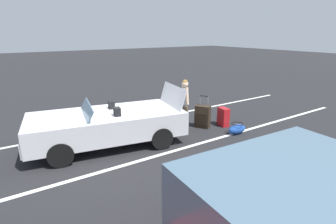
% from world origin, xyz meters
% --- Properties ---
extents(ground_plane, '(80.00, 80.00, 0.00)m').
position_xyz_m(ground_plane, '(0.00, 0.00, 0.00)').
color(ground_plane, black).
extents(lot_line_near, '(18.00, 0.12, 0.01)m').
position_xyz_m(lot_line_near, '(0.00, -1.35, 0.00)').
color(lot_line_near, silver).
rests_on(lot_line_near, ground_plane).
extents(lot_line_mid, '(18.00, 0.12, 0.01)m').
position_xyz_m(lot_line_mid, '(0.00, 1.35, 0.00)').
color(lot_line_mid, silver).
rests_on(lot_line_mid, ground_plane).
extents(convertible_car, '(4.38, 2.46, 1.53)m').
position_xyz_m(convertible_car, '(0.20, -0.04, 0.59)').
color(convertible_car, silver).
rests_on(convertible_car, ground_plane).
extents(suitcase_large_black, '(0.49, 0.56, 1.06)m').
position_xyz_m(suitcase_large_black, '(-3.12, 0.35, 0.37)').
color(suitcase_large_black, '#2D2319').
rests_on(suitcase_large_black, ground_plane).
extents(suitcase_medium_bright, '(0.30, 0.43, 0.62)m').
position_xyz_m(suitcase_medium_bright, '(-3.80, 0.61, 0.31)').
color(suitcase_medium_bright, red).
rests_on(suitcase_medium_bright, ground_plane).
extents(duffel_bag, '(0.65, 0.38, 0.34)m').
position_xyz_m(duffel_bag, '(-3.64, 1.40, 0.16)').
color(duffel_bag, '#1E479E').
rests_on(duffel_bag, ground_plane).
extents(traveler_person, '(0.30, 0.60, 1.65)m').
position_xyz_m(traveler_person, '(-2.44, 0.25, 0.93)').
color(traveler_person, '#4C3F2D').
rests_on(traveler_person, ground_plane).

